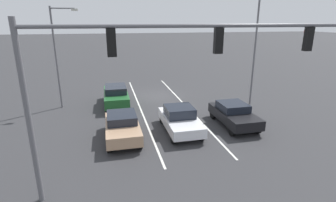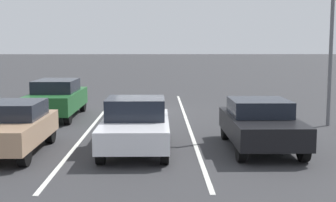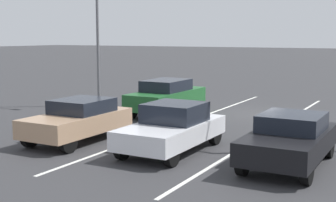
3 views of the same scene
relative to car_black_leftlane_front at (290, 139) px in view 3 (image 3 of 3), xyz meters
The scene contains 8 objects.
ground_plane 8.77m from the car_black_leftlane_front, 65.02° to the right, with size 240.00×240.00×0.00m, color #333335.
lane_stripe_left_divider 5.24m from the car_black_leftlane_front, 68.82° to the right, with size 0.12×18.17×0.01m, color silver.
lane_stripe_center_divider 7.36m from the car_black_leftlane_front, 41.27° to the right, with size 0.12×18.17×0.01m, color silver.
car_black_leftlane_front is the anchor object (origin of this frame).
car_white_midlane_front 3.66m from the car_black_leftlane_front, ahead, with size 1.90×4.25×1.52m.
car_tan_rightlane_front 7.20m from the car_black_leftlane_front, ahead, with size 1.87×4.05×1.44m.
car_darkgreen_rightlane_second 9.45m from the car_black_leftlane_front, 39.69° to the right, with size 1.83×4.74×1.60m.
street_lamp_right_shoulder 13.46m from the car_black_leftlane_front, 29.65° to the right, with size 1.95×0.24×7.55m.
Camera 3 is at (-6.85, 20.78, 3.62)m, focal length 50.00 mm.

